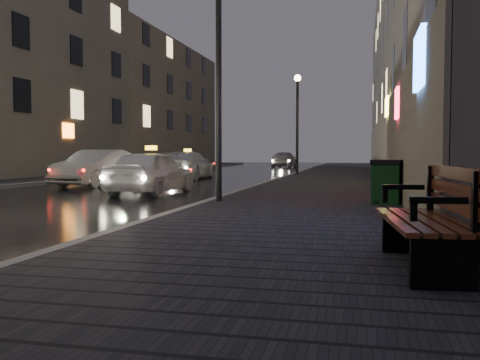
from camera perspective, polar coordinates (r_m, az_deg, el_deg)
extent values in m
cube|color=black|center=(27.55, 10.10, 0.35)|extent=(4.60, 58.00, 0.15)
cube|color=slate|center=(27.77, 5.14, 0.40)|extent=(0.20, 58.00, 0.15)
cube|color=black|center=(30.84, -13.98, 0.59)|extent=(2.40, 58.00, 0.15)
cube|color=slate|center=(30.28, -11.79, 0.57)|extent=(0.20, 58.00, 0.15)
cube|color=#605B54|center=(31.96, 16.44, 12.19)|extent=(1.80, 50.00, 13.00)
cube|color=#6B6051|center=(32.93, -22.62, 12.69)|extent=(6.00, 16.00, 14.00)
cube|color=#6B6051|center=(49.37, -9.56, 7.83)|extent=(6.00, 22.00, 11.00)
cylinder|color=black|center=(13.00, -2.28, 8.78)|extent=(0.14, 0.14, 5.00)
cylinder|color=black|center=(28.72, 6.13, 5.62)|extent=(0.14, 0.14, 5.00)
sphere|color=#FFD88C|center=(28.95, 6.16, 10.77)|extent=(0.36, 0.36, 0.36)
cube|color=black|center=(5.01, 20.94, -8.34)|extent=(0.58, 0.13, 0.46)
cube|color=black|center=(5.01, 23.85, -3.73)|extent=(0.08, 0.08, 0.80)
cube|color=black|center=(4.91, 20.41, -2.04)|extent=(0.49, 0.10, 0.06)
cube|color=black|center=(6.67, 17.42, -5.47)|extent=(0.58, 0.13, 0.46)
cube|color=black|center=(6.67, 19.61, -2.02)|extent=(0.08, 0.08, 0.80)
cube|color=black|center=(6.60, 17.00, -0.73)|extent=(0.49, 0.10, 0.06)
cube|color=#4A200F|center=(5.79, 18.97, -4.12)|extent=(0.91, 2.13, 0.05)
cube|color=#4A200F|center=(5.83, 21.68, -0.84)|extent=(0.24, 2.06, 0.46)
cube|color=black|center=(12.79, 15.41, -0.43)|extent=(0.73, 0.73, 0.90)
cube|color=black|center=(12.77, 15.44, 1.84)|extent=(0.78, 0.78, 0.11)
imported|color=silver|center=(17.19, -9.45, 0.84)|extent=(1.84, 4.18, 1.40)
imported|color=#ABA9B2|center=(21.68, -15.03, 1.26)|extent=(1.85, 4.45, 1.43)
imported|color=silver|center=(26.60, -5.61, 1.58)|extent=(1.91, 4.66, 1.35)
imported|color=gray|center=(44.72, 4.77, 2.21)|extent=(1.94, 4.22, 1.40)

